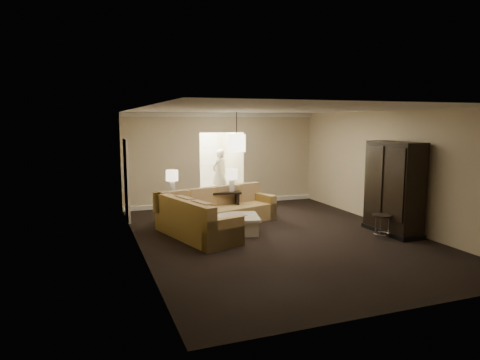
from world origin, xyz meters
name	(u,v)px	position (x,y,z in m)	size (l,w,h in m)	color
ground	(278,236)	(0.00, 0.00, 0.00)	(8.00, 8.00, 0.00)	black
wall_back	(222,159)	(0.00, 4.00, 1.40)	(6.00, 0.04, 2.80)	beige
wall_front	(409,210)	(0.00, -4.00, 1.40)	(6.00, 0.04, 2.80)	beige
wall_left	(139,181)	(-3.00, 0.00, 1.40)	(0.04, 8.00, 2.80)	beige
wall_right	(390,169)	(3.00, 0.00, 1.40)	(0.04, 8.00, 2.80)	beige
ceiling	(279,109)	(0.00, 0.00, 2.80)	(6.00, 8.00, 0.02)	white
crown_molding	(222,115)	(0.00, 3.95, 2.73)	(6.00, 0.10, 0.12)	white
baseboard	(223,202)	(0.00, 3.95, 0.06)	(6.00, 0.10, 0.12)	white
side_door	(127,180)	(-2.97, 2.80, 1.05)	(0.05, 0.90, 2.10)	silver
foyer	(210,159)	(0.00, 5.34, 1.30)	(1.44, 2.02, 2.80)	white
sectional_sofa	(214,214)	(-1.14, 1.13, 0.36)	(3.18, 3.07, 0.91)	brown
coffee_table	(237,224)	(-0.74, 0.63, 0.20)	(1.18, 1.18, 0.41)	beige
console_table	(203,204)	(-1.18, 2.00, 0.45)	(2.00, 0.77, 0.76)	black
armoire	(394,190)	(2.59, -0.63, 1.00)	(0.62, 1.46, 2.10)	black
drink_table	(382,221)	(2.10, -0.88, 0.37)	(0.41, 0.41, 0.51)	black
table_lamp_left	(172,178)	(-1.92, 2.13, 1.14)	(0.30, 0.30, 0.58)	white
table_lamp_right	(232,176)	(-0.43, 1.87, 1.14)	(0.30, 0.30, 0.58)	white
pendant_light	(237,143)	(0.00, 2.70, 1.95)	(0.38, 0.38, 1.09)	black
person	(219,171)	(0.20, 4.90, 0.91)	(0.65, 0.44, 1.81)	beige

